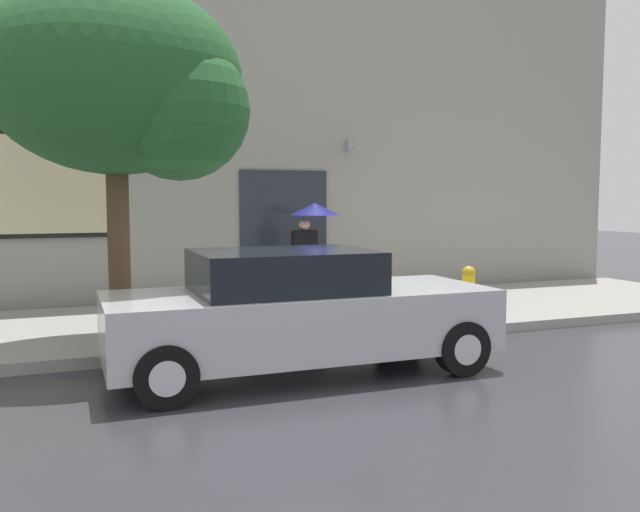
{
  "coord_description": "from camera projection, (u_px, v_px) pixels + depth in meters",
  "views": [
    {
      "loc": [
        -2.1,
        -7.26,
        2.04
      ],
      "look_at": [
        1.41,
        1.8,
        1.2
      ],
      "focal_mm": 37.26,
      "sensor_mm": 36.0,
      "label": 1
    }
  ],
  "objects": [
    {
      "name": "ground_plane",
      "position": [
        263.0,
        375.0,
        7.68
      ],
      "size": [
        60.0,
        60.0,
        0.0
      ],
      "primitive_type": "plane",
      "color": "#333338"
    },
    {
      "name": "sidewalk",
      "position": [
        209.0,
        324.0,
        10.46
      ],
      "size": [
        20.0,
        4.0,
        0.15
      ],
      "primitive_type": "cube",
      "color": "gray",
      "rests_on": "ground"
    },
    {
      "name": "building_facade",
      "position": [
        178.0,
        122.0,
        12.48
      ],
      "size": [
        20.0,
        0.67,
        7.0
      ],
      "color": "#9E998E",
      "rests_on": "ground"
    },
    {
      "name": "parked_car",
      "position": [
        299.0,
        313.0,
        7.74
      ],
      "size": [
        4.48,
        1.8,
        1.45
      ],
      "color": "#B7BABF",
      "rests_on": "ground"
    },
    {
      "name": "fire_hydrant",
      "position": [
        468.0,
        289.0,
        11.15
      ],
      "size": [
        0.3,
        0.44,
        0.77
      ],
      "color": "yellow",
      "rests_on": "sidewalk"
    },
    {
      "name": "pedestrian_with_umbrella",
      "position": [
        311.0,
        224.0,
        12.13
      ],
      "size": [
        0.93,
        0.93,
        1.81
      ],
      "color": "black",
      "rests_on": "sidewalk"
    },
    {
      "name": "street_tree",
      "position": [
        128.0,
        86.0,
        8.41
      ],
      "size": [
        3.27,
        2.78,
        4.65
      ],
      "color": "#4C3823",
      "rests_on": "sidewalk"
    }
  ]
}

